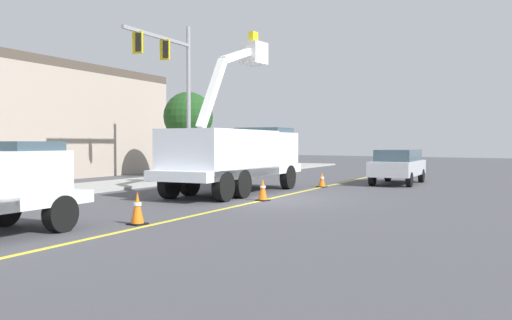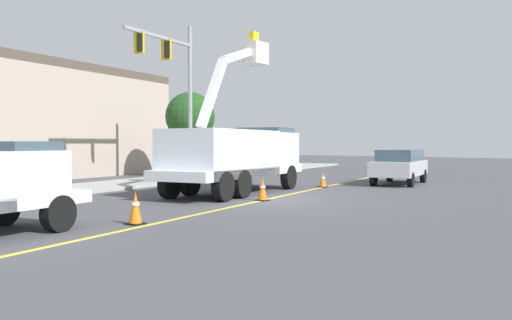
{
  "view_description": "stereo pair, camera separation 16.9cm",
  "coord_description": "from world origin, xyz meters",
  "px_view_note": "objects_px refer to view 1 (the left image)",
  "views": [
    {
      "loc": [
        -15.3,
        -11.02,
        2.03
      ],
      "look_at": [
        0.36,
        0.6,
        1.4
      ],
      "focal_mm": 37.6,
      "sensor_mm": 36.0,
      "label": 1
    },
    {
      "loc": [
        -15.2,
        -11.16,
        2.03
      ],
      "look_at": [
        0.36,
        0.6,
        1.4
      ],
      "focal_mm": 37.6,
      "sensor_mm": 36.0,
      "label": 2
    }
  ],
  "objects_px": {
    "utility_bucket_truck": "(236,153)",
    "traffic_cone_mid_rear": "(263,190)",
    "traffic_cone_mid_front": "(137,208)",
    "passing_minivan": "(398,164)",
    "traffic_cone_trailing": "(322,180)",
    "traffic_signal_mast": "(173,76)"
  },
  "relations": [
    {
      "from": "utility_bucket_truck",
      "to": "traffic_signal_mast",
      "type": "distance_m",
      "value": 7.91
    },
    {
      "from": "utility_bucket_truck",
      "to": "traffic_cone_mid_front",
      "type": "height_order",
      "value": "utility_bucket_truck"
    },
    {
      "from": "utility_bucket_truck",
      "to": "traffic_cone_mid_rear",
      "type": "distance_m",
      "value": 3.26
    },
    {
      "from": "passing_minivan",
      "to": "traffic_cone_mid_rear",
      "type": "xyz_separation_m",
      "value": [
        -10.2,
        0.87,
        -0.59
      ]
    },
    {
      "from": "utility_bucket_truck",
      "to": "traffic_cone_mid_rear",
      "type": "xyz_separation_m",
      "value": [
        -1.67,
        -2.52,
        -1.22
      ]
    },
    {
      "from": "utility_bucket_truck",
      "to": "traffic_cone_trailing",
      "type": "height_order",
      "value": "utility_bucket_truck"
    },
    {
      "from": "traffic_cone_mid_front",
      "to": "passing_minivan",
      "type": "bearing_deg",
      "value": -0.55
    },
    {
      "from": "passing_minivan",
      "to": "traffic_signal_mast",
      "type": "relative_size",
      "value": 0.61
    },
    {
      "from": "utility_bucket_truck",
      "to": "traffic_cone_mid_front",
      "type": "distance_m",
      "value": 8.67
    },
    {
      "from": "traffic_cone_mid_front",
      "to": "traffic_cone_mid_rear",
      "type": "xyz_separation_m",
      "value": [
        6.28,
        0.71,
        -0.02
      ]
    },
    {
      "from": "passing_minivan",
      "to": "traffic_cone_mid_rear",
      "type": "height_order",
      "value": "passing_minivan"
    },
    {
      "from": "traffic_cone_mid_front",
      "to": "traffic_cone_mid_rear",
      "type": "distance_m",
      "value": 6.32
    },
    {
      "from": "traffic_cone_mid_rear",
      "to": "traffic_cone_trailing",
      "type": "distance_m",
      "value": 6.34
    },
    {
      "from": "utility_bucket_truck",
      "to": "passing_minivan",
      "type": "bearing_deg",
      "value": -21.7
    },
    {
      "from": "traffic_cone_mid_rear",
      "to": "traffic_cone_trailing",
      "type": "relative_size",
      "value": 1.12
    },
    {
      "from": "passing_minivan",
      "to": "traffic_cone_trailing",
      "type": "relative_size",
      "value": 7.29
    },
    {
      "from": "traffic_cone_mid_front",
      "to": "traffic_cone_mid_rear",
      "type": "height_order",
      "value": "traffic_cone_mid_front"
    },
    {
      "from": "utility_bucket_truck",
      "to": "traffic_cone_mid_rear",
      "type": "relative_size",
      "value": 10.9
    },
    {
      "from": "utility_bucket_truck",
      "to": "passing_minivan",
      "type": "xyz_separation_m",
      "value": [
        8.53,
        -3.39,
        -0.63
      ]
    },
    {
      "from": "traffic_cone_mid_rear",
      "to": "utility_bucket_truck",
      "type": "bearing_deg",
      "value": 56.52
    },
    {
      "from": "traffic_cone_trailing",
      "to": "utility_bucket_truck",
      "type": "bearing_deg",
      "value": 163.47
    },
    {
      "from": "traffic_signal_mast",
      "to": "passing_minivan",
      "type": "bearing_deg",
      "value": -59.3
    }
  ]
}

